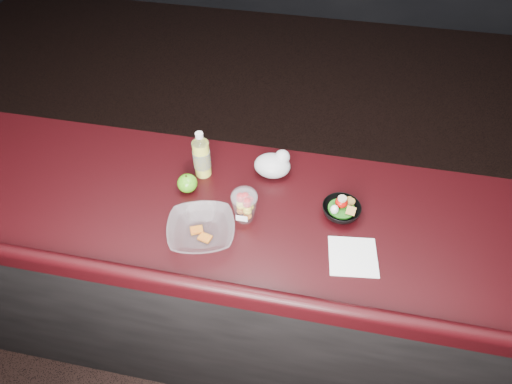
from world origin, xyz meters
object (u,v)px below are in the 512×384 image
lemonade_bottle (202,157)px  snack_bowl (341,209)px  fruit_cup (244,204)px  takeout_bowl (201,231)px  green_apple (187,183)px

lemonade_bottle → snack_bowl: 0.56m
fruit_cup → snack_bowl: (0.34, 0.08, -0.04)m
fruit_cup → takeout_bowl: size_ratio=0.47×
green_apple → snack_bowl: 0.58m
green_apple → takeout_bowl: green_apple is taller
fruit_cup → green_apple: fruit_cup is taller
lemonade_bottle → takeout_bowl: lemonade_bottle is taller
fruit_cup → takeout_bowl: (-0.13, -0.11, -0.04)m
green_apple → fruit_cup: bearing=-20.8°
snack_bowl → takeout_bowl: size_ratio=0.61×
green_apple → takeout_bowl: 0.23m
lemonade_bottle → green_apple: 0.11m
lemonade_bottle → snack_bowl: lemonade_bottle is taller
fruit_cup → snack_bowl: size_ratio=0.78×
green_apple → snack_bowl: green_apple is taller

